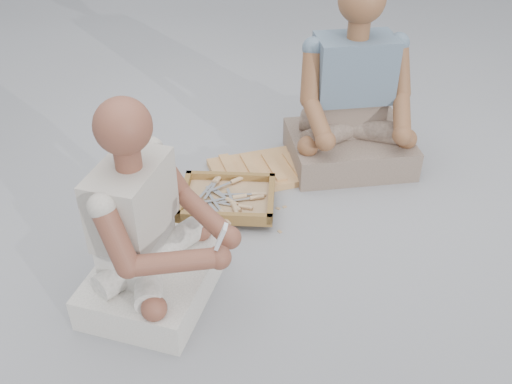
{
  "coord_description": "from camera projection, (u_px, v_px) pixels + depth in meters",
  "views": [
    {
      "loc": [
        -0.15,
        -1.84,
        1.7
      ],
      "look_at": [
        -0.03,
        0.13,
        0.3
      ],
      "focal_mm": 40.0,
      "sensor_mm": 36.0,
      "label": 1
    }
  ],
  "objects": [
    {
      "name": "companion",
      "position": [
        352.0,
        106.0,
        3.0
      ],
      "size": [
        0.68,
        0.57,
        1.0
      ],
      "rotation": [
        0.0,
        0.0,
        3.23
      ],
      "color": "gray",
      "rests_on": "ground"
    },
    {
      "name": "chisel_5",
      "position": [
        229.0,
        200.0,
        2.76
      ],
      "size": [
        0.16,
        0.17,
        0.02
      ],
      "rotation": [
        0.0,
        0.0,
        -0.83
      ],
      "color": "silver",
      "rests_on": "tool_tray"
    },
    {
      "name": "chisel_9",
      "position": [
        235.0,
        197.0,
        2.78
      ],
      "size": [
        0.22,
        0.06,
        0.02
      ],
      "rotation": [
        0.0,
        0.0,
        0.19
      ],
      "color": "silver",
      "rests_on": "tool_tray"
    },
    {
      "name": "tool_tray",
      "position": [
        227.0,
        199.0,
        2.79
      ],
      "size": [
        0.5,
        0.42,
        0.06
      ],
      "rotation": [
        0.0,
        0.0,
        -0.12
      ],
      "color": "brown",
      "rests_on": "carved_panel"
    },
    {
      "name": "wood_chip_3",
      "position": [
        280.0,
        232.0,
        2.67
      ],
      "size": [
        0.02,
        0.02,
        0.0
      ],
      "primitive_type": "cube",
      "rotation": [
        0.0,
        0.0,
        2.17
      ],
      "color": "tan",
      "rests_on": "ground"
    },
    {
      "name": "wood_chip_10",
      "position": [
        285.0,
        207.0,
        2.83
      ],
      "size": [
        0.02,
        0.02,
        0.0
      ],
      "primitive_type": "cube",
      "rotation": [
        0.0,
        0.0,
        0.44
      ],
      "color": "tan",
      "rests_on": "ground"
    },
    {
      "name": "wood_chip_2",
      "position": [
        184.0,
        235.0,
        2.65
      ],
      "size": [
        0.02,
        0.02,
        0.0
      ],
      "primitive_type": "cube",
      "rotation": [
        0.0,
        0.0,
        1.86
      ],
      "color": "tan",
      "rests_on": "ground"
    },
    {
      "name": "wood_chip_1",
      "position": [
        241.0,
        166.0,
        3.13
      ],
      "size": [
        0.02,
        0.02,
        0.0
      ],
      "primitive_type": "cube",
      "rotation": [
        0.0,
        0.0,
        3.06
      ],
      "color": "tan",
      "rests_on": "ground"
    },
    {
      "name": "ground",
      "position": [
        265.0,
        265.0,
        2.49
      ],
      "size": [
        60.0,
        60.0,
        0.0
      ],
      "primitive_type": "plane",
      "color": "#9D9EA2",
      "rests_on": "ground"
    },
    {
      "name": "chisel_1",
      "position": [
        253.0,
        198.0,
        2.78
      ],
      "size": [
        0.22,
        0.05,
        0.02
      ],
      "rotation": [
        0.0,
        0.0,
        0.16
      ],
      "color": "silver",
      "rests_on": "tool_tray"
    },
    {
      "name": "chisel_7",
      "position": [
        217.0,
        181.0,
        2.89
      ],
      "size": [
        0.1,
        0.21,
        0.02
      ],
      "rotation": [
        0.0,
        0.0,
        1.2
      ],
      "color": "silver",
      "rests_on": "tool_tray"
    },
    {
      "name": "chisel_10",
      "position": [
        233.0,
        181.0,
        2.89
      ],
      "size": [
        0.19,
        0.14,
        0.02
      ],
      "rotation": [
        0.0,
        0.0,
        0.59
      ],
      "color": "silver",
      "rests_on": "tool_tray"
    },
    {
      "name": "wood_chip_9",
      "position": [
        275.0,
        175.0,
        3.06
      ],
      "size": [
        0.02,
        0.02,
        0.0
      ],
      "primitive_type": "cube",
      "rotation": [
        0.0,
        0.0,
        0.07
      ],
      "color": "tan",
      "rests_on": "ground"
    },
    {
      "name": "wood_chip_7",
      "position": [
        164.0,
        241.0,
        2.62
      ],
      "size": [
        0.02,
        0.02,
        0.0
      ],
      "primitive_type": "cube",
      "rotation": [
        0.0,
        0.0,
        1.17
      ],
      "color": "tan",
      "rests_on": "ground"
    },
    {
      "name": "chisel_2",
      "position": [
        222.0,
        212.0,
        2.69
      ],
      "size": [
        0.1,
        0.21,
        0.02
      ],
      "rotation": [
        0.0,
        0.0,
        -1.18
      ],
      "color": "silver",
      "rests_on": "tool_tray"
    },
    {
      "name": "chisel_0",
      "position": [
        223.0,
        218.0,
        2.66
      ],
      "size": [
        0.12,
        0.2,
        0.02
      ],
      "rotation": [
        0.0,
        0.0,
        -1.07
      ],
      "color": "silver",
      "rests_on": "tool_tray"
    },
    {
      "name": "chisel_11",
      "position": [
        214.0,
        181.0,
        2.9
      ],
      "size": [
        0.12,
        0.2,
        0.02
      ],
      "rotation": [
        0.0,
        0.0,
        1.1
      ],
      "color": "silver",
      "rests_on": "tool_tray"
    },
    {
      "name": "carved_panel",
      "position": [
        264.0,
        171.0,
        3.07
      ],
      "size": [
        0.62,
        0.49,
        0.04
      ],
      "primitive_type": "cube",
      "rotation": [
        0.0,
        0.0,
        0.25
      ],
      "color": "#A77340",
      "rests_on": "ground"
    },
    {
      "name": "craftsman",
      "position": [
        148.0,
        236.0,
        2.19
      ],
      "size": [
        0.66,
        0.68,
        0.87
      ],
      "rotation": [
        0.0,
        0.0,
        -1.92
      ],
      "color": "silver",
      "rests_on": "ground"
    },
    {
      "name": "chisel_4",
      "position": [
        254.0,
        194.0,
        2.81
      ],
      "size": [
        0.22,
        0.03,
        0.02
      ],
      "rotation": [
        0.0,
        0.0,
        -0.05
      ],
      "color": "silver",
      "rests_on": "tool_tray"
    },
    {
      "name": "wood_chip_6",
      "position": [
        162.0,
        198.0,
        2.89
      ],
      "size": [
        0.02,
        0.02,
        0.0
      ],
      "primitive_type": "cube",
      "rotation": [
        0.0,
        0.0,
        0.44
      ],
      "color": "tan",
      "rests_on": "ground"
    },
    {
      "name": "wood_chip_12",
      "position": [
        278.0,
        208.0,
        2.82
      ],
      "size": [
        0.02,
        0.02,
        0.0
      ],
      "primitive_type": "cube",
      "rotation": [
        0.0,
        0.0,
        2.56
      ],
      "color": "tan",
      "rests_on": "ground"
    },
    {
      "name": "wood_chip_5",
      "position": [
        267.0,
        198.0,
        2.89
      ],
      "size": [
        0.02,
        0.02,
        0.0
      ],
      "primitive_type": "cube",
      "rotation": [
        0.0,
        0.0,
        2.56
      ],
      "color": "tan",
      "rests_on": "ground"
    },
    {
      "name": "chisel_8",
      "position": [
        234.0,
        205.0,
        2.73
      ],
      "size": [
        0.13,
        0.2,
        0.02
      ],
      "rotation": [
        0.0,
        0.0,
        -1.02
      ],
      "color": "silver",
      "rests_on": "tool_tray"
    },
    {
      "name": "wood_chip_11",
      "position": [
        221.0,
        233.0,
        2.67
      ],
      "size": [
        0.02,
        0.02,
        0.0
      ],
      "primitive_type": "cube",
      "rotation": [
        0.0,
        0.0,
        2.97
      ],
      "color": "tan",
      "rests_on": "ground"
    },
    {
      "name": "chisel_3",
      "position": [
        241.0,
        207.0,
        2.73
      ],
      "size": [
        0.21,
        0.09,
        0.02
      ],
      "rotation": [
        0.0,
        0.0,
        -0.33
      ],
      "color": "silver",
      "rests_on": "tool_tray"
    },
    {
      "name": "chisel_6",
      "position": [
        235.0,
        208.0,
        2.71
      ],
      "size": [
        0.06,
        0.22,
        0.02
      ],
      "rotation": [
        0.0,
        0.0,
        -1.38
      ],
      "color": "silver",
      "rests_on": "tool_tray"
    },
    {
      "name": "mobile_phone",
      "position": [
        221.0,
        237.0,
        2.0
      ],
      "size": [
        0.05,
        0.05,
        0.1
      ],
      "rotation": [
        -0.35,
        0.0,
        -1.74
      ],
      "color": "silver",
      "rests_on": "craftsman"
    },
    {
      "name": "wood_chip_4",
      "position": [
        256.0,
        184.0,
        3.0
      ],
      "size": [
        0.02,
        0.02,
        0.0
      ],
      "primitive_type": "cube",
      "rotation": [
        0.0,
        0.0,
        2.95
      ],
      "color": "tan",
      "rests_on": "ground"
    },
    {
      "name": "wood_chip_8",
      "position": [
        175.0,
        248.0,
        2.58
      ],
      "size": [
        0.02,
        0.02,
        0.0
      ],
      "primitive_type": "cube",
      "rotation": [
        0.0,
        0.0,
        2.19
      ],
      "color": "tan",
      "rests_on": "ground"
    },
    {
      "name": "wood_chip_0",
      "position": [
        182.0,
        179.0,
        3.04
      ],
      "size": [
        0.02,
        0.02,
        0.0
      ],
      "primitive_type": "cube",
      "rotation": [
        0.0,
        0.0,
        2.97
      ],
      "color": "tan",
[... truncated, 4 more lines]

